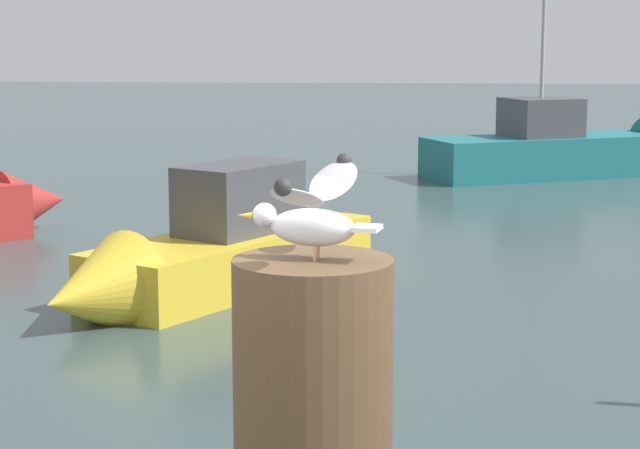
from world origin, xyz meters
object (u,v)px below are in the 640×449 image
mooring_post (313,429)px  boat_yellow (202,256)px  seagull (311,212)px  boat_teal (583,149)px

mooring_post → boat_yellow: mooring_post is taller
seagull → boat_teal: (3.80, 20.32, -1.91)m
seagull → boat_yellow: bearing=102.2°
mooring_post → boat_teal: 20.71m
seagull → boat_teal: size_ratio=0.10×
boat_yellow → boat_teal: boat_teal is taller
seagull → boat_teal: bearing=79.4°
seagull → boat_teal: 20.76m
mooring_post → seagull: 0.59m
seagull → boat_yellow: seagull is taller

